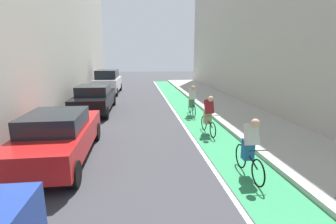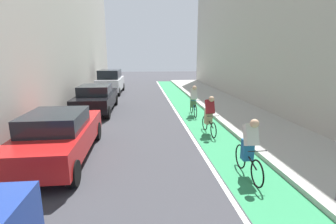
# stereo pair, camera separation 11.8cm
# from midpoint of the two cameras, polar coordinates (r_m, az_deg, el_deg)

# --- Properties ---
(ground_plane) EXTENTS (75.60, 75.60, 0.00)m
(ground_plane) POSITION_cam_midpoint_polar(r_m,az_deg,el_deg) (11.53, -6.37, -2.94)
(ground_plane) COLOR #38383D
(bike_lane_paint) EXTENTS (1.60, 34.36, 0.00)m
(bike_lane_paint) POSITION_cam_midpoint_polar(r_m,az_deg,el_deg) (13.78, 5.26, -0.27)
(bike_lane_paint) COLOR #2D8451
(bike_lane_paint) RESTS_ON ground
(lane_divider_stripe) EXTENTS (0.12, 34.36, 0.00)m
(lane_divider_stripe) POSITION_cam_midpoint_polar(r_m,az_deg,el_deg) (13.62, 1.56, -0.38)
(lane_divider_stripe) COLOR white
(lane_divider_stripe) RESTS_ON ground
(sidewalk_right) EXTENTS (3.23, 34.36, 0.14)m
(sidewalk_right) POSITION_cam_midpoint_polar(r_m,az_deg,el_deg) (14.48, 14.65, 0.28)
(sidewalk_right) COLOR #A8A59E
(sidewalk_right) RESTS_ON ground
(building_facade_right) EXTENTS (2.40, 30.36, 11.49)m
(building_facade_right) POSITION_cam_midpoint_polar(r_m,az_deg,el_deg) (17.35, 22.47, 20.67)
(building_facade_right) COLOR #B2ADA3
(building_facade_right) RESTS_ON ground
(parked_sedan_red) EXTENTS (1.87, 4.61, 1.53)m
(parked_sedan_red) POSITION_cam_midpoint_polar(r_m,az_deg,el_deg) (8.19, -24.36, -5.01)
(parked_sedan_red) COLOR red
(parked_sedan_red) RESTS_ON ground
(parked_sedan_black) EXTENTS (1.97, 4.79, 1.53)m
(parked_sedan_black) POSITION_cam_midpoint_polar(r_m,az_deg,el_deg) (14.53, -16.83, 3.07)
(parked_sedan_black) COLOR black
(parked_sedan_black) RESTS_ON ground
(parked_suv_white) EXTENTS (2.03, 4.42, 1.98)m
(parked_suv_white) POSITION_cam_midpoint_polar(r_m,az_deg,el_deg) (21.39, -13.85, 6.90)
(parked_suv_white) COLOR silver
(parked_suv_white) RESTS_ON ground
(cyclist_mid) EXTENTS (0.48, 1.74, 1.62)m
(cyclist_mid) POSITION_cam_midpoint_polar(r_m,az_deg,el_deg) (6.83, 17.91, -7.72)
(cyclist_mid) COLOR black
(cyclist_mid) RESTS_ON ground
(cyclist_trailing) EXTENTS (0.48, 1.67, 1.59)m
(cyclist_trailing) POSITION_cam_midpoint_polar(r_m,az_deg,el_deg) (10.12, 8.99, -0.35)
(cyclist_trailing) COLOR black
(cyclist_trailing) RESTS_ON ground
(cyclist_far) EXTENTS (0.48, 1.72, 1.62)m
(cyclist_far) POSITION_cam_midpoint_polar(r_m,az_deg,el_deg) (13.15, 5.32, 2.68)
(cyclist_far) COLOR black
(cyclist_far) RESTS_ON ground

